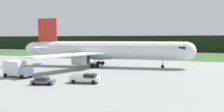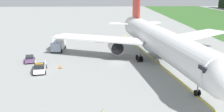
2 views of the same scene
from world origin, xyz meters
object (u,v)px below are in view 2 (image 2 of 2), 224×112
apron_cone (60,67)px  catering_truck (58,43)px  ops_pickup_truck (40,67)px  staff_car (30,59)px  airliner (159,41)px

apron_cone → catering_truck: bearing=-170.2°
ops_pickup_truck → apron_cone: size_ratio=7.57×
staff_car → apron_cone: (4.90, 7.24, -0.32)m
ops_pickup_truck → apron_cone: bearing=119.5°
catering_truck → apron_cone: bearing=9.8°
catering_truck → staff_car: bearing=-25.2°
airliner → ops_pickup_truck: airliner is taller
catering_truck → staff_car: (9.95, -4.68, -1.16)m
ops_pickup_truck → catering_truck: size_ratio=0.92×
airliner → staff_car: (-2.28, -27.43, -4.07)m
ops_pickup_truck → staff_car: 7.83m
airliner → catering_truck: airliner is taller
staff_car → apron_cone: bearing=55.9°
airliner → ops_pickup_truck: bearing=-79.0°
staff_car → apron_cone: staff_car is taller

